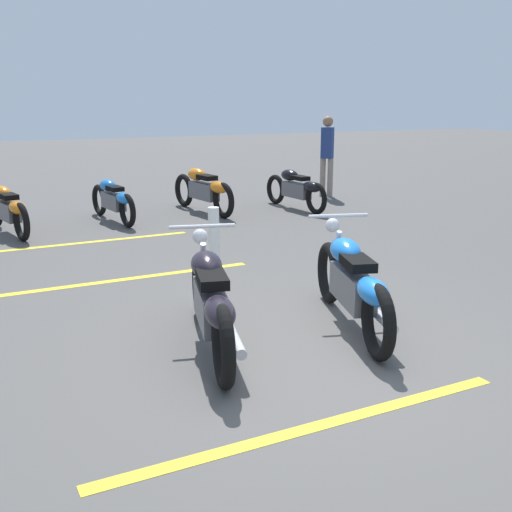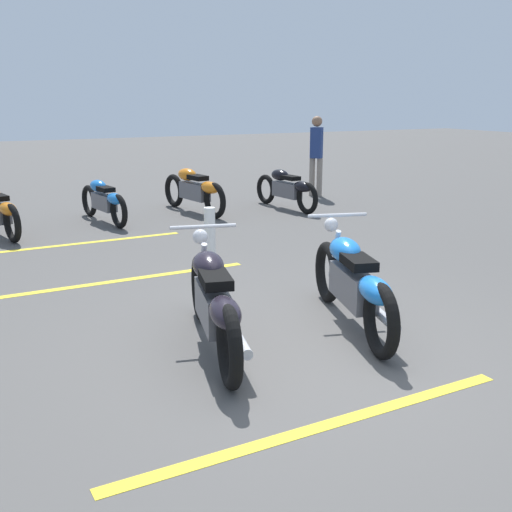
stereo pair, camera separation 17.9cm
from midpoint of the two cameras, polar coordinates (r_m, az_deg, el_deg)
The scene contains 12 objects.
ground_plane at distance 5.53m, azimuth 5.90°, elevation -9.13°, with size 60.00×60.00×0.00m, color #514F4C.
motorcycle_bright_foreground at distance 6.06m, azimuth 9.71°, elevation -2.50°, with size 2.17×0.81×1.04m.
motorcycle_dark_foreground at distance 5.47m, azimuth -3.18°, elevation -4.17°, with size 2.19×0.76×1.04m.
motorcycle_row_far_left at distance 12.52m, azimuth 4.16°, elevation 6.18°, with size 2.05×0.37×0.77m.
motorcycle_row_left at distance 12.17m, azimuth -4.34°, elevation 6.11°, with size 2.22×0.49×0.84m.
motorcycle_row_center at distance 11.51m, azimuth -12.47°, elevation 5.06°, with size 1.96×0.41×0.74m.
motorcycle_row_right at distance 10.94m, azimuth -21.29°, elevation 4.03°, with size 2.01×0.54×0.77m.
bystander_near_row at distance 14.21m, azimuth 6.88°, elevation 9.41°, with size 0.32×0.31×1.78m.
bollard_post at distance 7.92m, azimuth -3.22°, elevation 1.42°, with size 0.14×0.14×0.85m, color white.
parking_stripe_near at distance 4.46m, azimuth 6.61°, elevation -15.24°, with size 3.20×0.12×0.01m, color yellow.
parking_stripe_mid at distance 7.89m, azimuth -10.98°, elevation -2.07°, with size 3.20×0.12×0.01m, color yellow.
parking_stripe_far at distance 10.01m, azimuth -14.61°, elevation 1.23°, with size 3.20×0.12×0.01m, color yellow.
Camera 1 is at (-4.36, 2.58, 2.20)m, focal length 43.75 mm.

